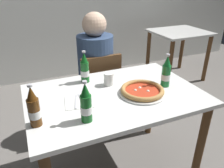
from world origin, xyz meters
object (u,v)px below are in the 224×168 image
Objects in this scene: dining_table_background at (179,41)px; beer_bottle_center at (85,69)px; beer_bottle_left at (86,105)px; chair_behind_table at (98,88)px; pizza_margherita_near at (142,91)px; paper_cup at (109,79)px; dining_table_main at (115,107)px; napkin_with_cutlery at (79,102)px; beer_bottle_right at (166,73)px; beer_bottle_extra at (34,109)px; diner_seated at (96,77)px.

beer_bottle_center is at bearing -148.14° from dining_table_background.
chair_behind_table is at bearing 66.41° from beer_bottle_left.
paper_cup is (-0.16, 0.22, 0.03)m from pizza_margherita_near.
dining_table_main is 0.37m from beer_bottle_center.
beer_bottle_left is 0.47m from paper_cup.
dining_table_main is 0.29m from napkin_with_cutlery.
pizza_margherita_near is 0.27m from paper_cup.
beer_bottle_right is at bearing 10.30° from pizza_margherita_near.
beer_bottle_center is at bearing 150.05° from beer_bottle_right.
chair_behind_table is 4.08× the size of napkin_with_cutlery.
beer_bottle_center is (0.14, 0.49, 0.00)m from beer_bottle_left.
pizza_margherita_near is 0.24m from beer_bottle_right.
beer_bottle_center is 0.59m from beer_bottle_extra.
dining_table_main is 0.99× the size of diner_seated.
beer_bottle_center is at bearing 139.92° from paper_cup.
beer_bottle_extra reaches higher than dining_table_background.
dining_table_background is at bearing 31.86° from beer_bottle_center.
dining_table_background is 3.84× the size of napkin_with_cutlery.
napkin_with_cutlery is (-1.94, -1.41, 0.16)m from dining_table_background.
beer_bottle_center is 1.19× the size of napkin_with_cutlery.
napkin_with_cutlery is at bearing 178.00° from beer_bottle_right.
diner_seated is (0.09, 0.66, -0.05)m from dining_table_main.
paper_cup is (0.27, 0.16, 0.04)m from napkin_with_cutlery.
dining_table_background is 3.24× the size of beer_bottle_extra.
beer_bottle_left reaches higher than pizza_margherita_near.
beer_bottle_left is 1.00× the size of beer_bottle_right.
beer_bottle_right is at bearing -29.95° from beer_bottle_center.
napkin_with_cutlery is (-0.65, 0.02, -0.10)m from beer_bottle_right.
beer_bottle_center is at bearing 65.36° from napkin_with_cutlery.
diner_seated is at bearing 113.25° from beer_bottle_right.
pizza_margherita_near is 1.33× the size of beer_bottle_right.
beer_bottle_left reaches higher than dining_table_main.
chair_behind_table reaches higher than napkin_with_cutlery.
beer_bottle_center is 1.00× the size of beer_bottle_extra.
dining_table_main is at bearing 3.28° from napkin_with_cutlery.
beer_bottle_center is at bearing 56.58° from chair_behind_table.
dining_table_main is 12.63× the size of paper_cup.
diner_seated reaches higher than beer_bottle_extra.
dining_table_background is at bearing 24.70° from diner_seated.
diner_seated is 4.89× the size of beer_bottle_right.
chair_behind_table is at bearing 57.06° from beer_bottle_center.
beer_bottle_extra reaches higher than chair_behind_table.
beer_bottle_extra is at bearing 165.24° from beer_bottle_left.
beer_bottle_extra is at bearing -145.09° from dining_table_background.
dining_table_main is at bearing 81.01° from chair_behind_table.
napkin_with_cutlery is at bearing 60.13° from chair_behind_table.
dining_table_main is 5.76× the size of napkin_with_cutlery.
beer_bottle_extra is at bearing 50.09° from chair_behind_table.
dining_table_main is 0.23m from pizza_margherita_near.
paper_cup is (0.15, -0.12, -0.06)m from beer_bottle_center.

